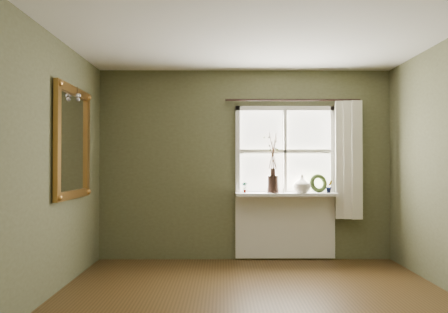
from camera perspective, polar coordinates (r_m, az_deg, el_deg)
ceiling at (r=3.97m, az=4.49°, el=17.95°), size 4.50×4.50×0.00m
wall_back at (r=6.06m, az=2.71°, el=-1.06°), size 4.00×0.10×2.60m
wall_left at (r=4.13m, az=-25.12°, el=-1.04°), size 0.10×4.50×2.60m
wall_front at (r=1.48m, az=11.90°, el=-1.47°), size 4.00×0.10×2.60m
window_frame at (r=6.04m, az=7.97°, el=0.66°), size 1.36×0.06×1.24m
window_sill at (r=5.95m, az=8.13°, el=-4.91°), size 1.36×0.26×0.04m
window_apron at (r=6.10m, az=7.99°, el=-8.96°), size 1.36×0.04×0.88m
dark_jug at (r=5.91m, az=6.40°, el=-3.61°), size 0.18×0.18×0.23m
cream_vase at (r=5.97m, az=10.14°, el=-3.52°), size 0.30×0.30×0.24m
wreath at (r=6.06m, az=12.23°, el=-3.70°), size 0.28×0.19×0.27m
potted_plant_left at (r=5.89m, az=2.71°, el=-4.04°), size 0.09×0.07×0.15m
potted_plant_right at (r=6.05m, az=13.58°, el=-3.83°), size 0.11×0.10×0.17m
curtain at (r=6.12m, az=15.91°, el=-0.41°), size 0.36×0.12×1.59m
curtain_rod at (r=6.06m, az=8.97°, el=7.30°), size 1.84×0.03×0.03m
gilt_mirror at (r=5.11m, az=-19.13°, el=1.78°), size 0.10×1.04×1.24m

